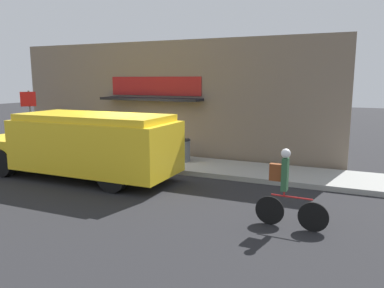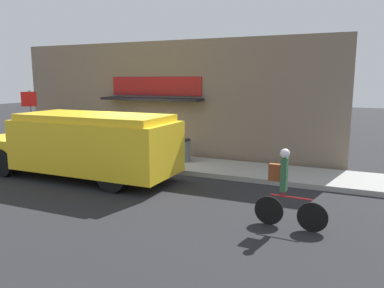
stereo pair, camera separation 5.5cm
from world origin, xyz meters
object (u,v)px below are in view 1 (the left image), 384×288
object	(u,v)px
school_bus	(83,144)
cyclist	(286,190)
stop_sign_post	(29,111)
trash_bin	(182,150)

from	to	relation	value
school_bus	cyclist	distance (m)	6.76
stop_sign_post	trash_bin	xyz separation A→B (m)	(6.70, 0.59, -1.27)
cyclist	stop_sign_post	bearing A→B (deg)	163.95
school_bus	trash_bin	world-z (taller)	school_bus
cyclist	stop_sign_post	size ratio (longest dim) A/B	0.68
cyclist	trash_bin	bearing A→B (deg)	138.40
school_bus	trash_bin	xyz separation A→B (m)	(2.09, 2.86, -0.53)
trash_bin	school_bus	bearing A→B (deg)	-126.14
school_bus	stop_sign_post	world-z (taller)	stop_sign_post
school_bus	trash_bin	bearing A→B (deg)	53.87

